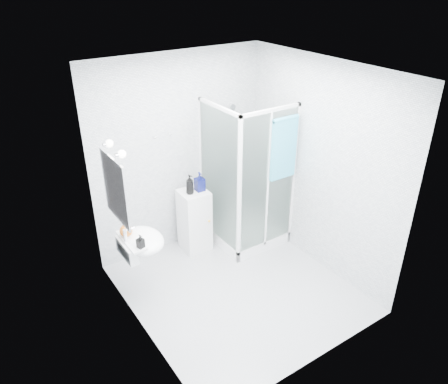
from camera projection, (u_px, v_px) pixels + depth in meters
room at (238, 193)px, 4.67m from camera, size 2.40×2.60×2.60m
shower_enclosure at (245, 214)px, 5.96m from camera, size 0.90×0.95×2.00m
wall_basin at (140, 242)px, 4.74m from camera, size 0.46×0.56×0.35m
mirror at (115, 189)px, 4.32m from camera, size 0.02×0.60×0.70m
vanity_lights at (115, 149)px, 4.15m from camera, size 0.10×0.40×0.08m
wall_hooks at (162, 136)px, 5.31m from camera, size 0.23×0.06×0.03m
storage_cabinet at (195, 220)px, 5.84m from camera, size 0.37×0.39×0.87m
hand_towel at (284, 147)px, 5.30m from camera, size 0.37×0.05×0.80m
shampoo_bottle_a at (190, 184)px, 5.52m from camera, size 0.13×0.13×0.26m
shampoo_bottle_b at (200, 182)px, 5.61m from camera, size 0.12×0.12×0.25m
soap_dispenser_orange at (126, 228)px, 4.69m from camera, size 0.15×0.15×0.18m
soap_dispenser_black at (140, 241)px, 4.51m from camera, size 0.09×0.09×0.15m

